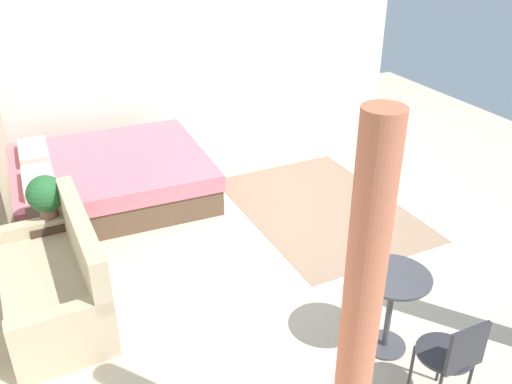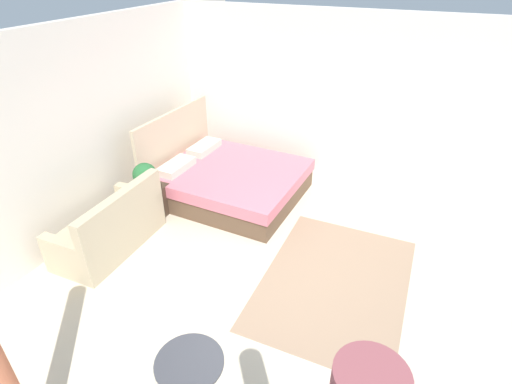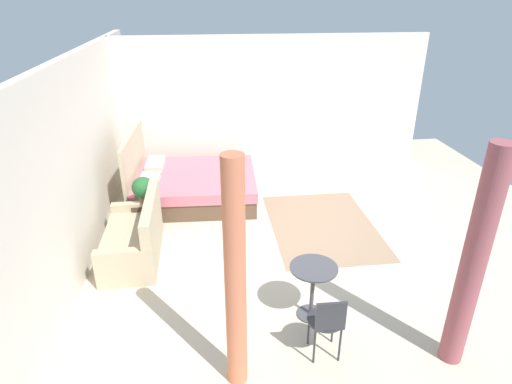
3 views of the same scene
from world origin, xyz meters
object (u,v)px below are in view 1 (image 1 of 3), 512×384
object	(u,v)px
bed	(103,177)
balcony_table	(391,298)
potted_plant	(46,195)
couch	(57,284)
nightstand	(51,238)
cafe_chair_near_window	(453,355)

from	to	relation	value
bed	balcony_table	xyz separation A→B (m)	(-3.50, -1.48, 0.20)
potted_plant	couch	bearing A→B (deg)	173.74
couch	balcony_table	distance (m)	2.79
nightstand	bed	bearing A→B (deg)	-35.00
couch	cafe_chair_near_window	distance (m)	3.22
bed	balcony_table	world-z (taller)	bed
bed	balcony_table	distance (m)	3.81
bed	cafe_chair_near_window	bearing A→B (deg)	-160.63
balcony_table	cafe_chair_near_window	distance (m)	0.68
bed	potted_plant	size ratio (longest dim) A/B	5.06
bed	balcony_table	bearing A→B (deg)	-157.07
couch	balcony_table	size ratio (longest dim) A/B	2.17
balcony_table	cafe_chair_near_window	xyz separation A→B (m)	(-0.68, 0.01, 0.02)
bed	couch	size ratio (longest dim) A/B	1.52
nightstand	potted_plant	world-z (taller)	potted_plant
bed	balcony_table	size ratio (longest dim) A/B	3.29
bed	couch	bearing A→B (deg)	157.22
potted_plant	balcony_table	world-z (taller)	potted_plant
bed	nightstand	bearing A→B (deg)	145.00
couch	nightstand	distance (m)	0.86
nightstand	cafe_chair_near_window	size ratio (longest dim) A/B	0.62
balcony_table	cafe_chair_near_window	world-z (taller)	cafe_chair_near_window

